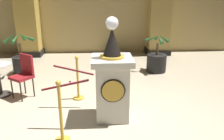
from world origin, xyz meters
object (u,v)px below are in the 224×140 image
at_px(stanchion_near, 78,84).
at_px(stanchion_far, 61,121).
at_px(potted_palm_left, 22,62).
at_px(potted_palm_right, 157,61).
at_px(pedestal_clock, 112,81).
at_px(cafe_chair_red, 24,72).

distance_m(stanchion_near, stanchion_far, 1.56).
bearing_deg(stanchion_far, potted_palm_left, 116.28).
height_order(potted_palm_left, potted_palm_right, potted_palm_left).
distance_m(pedestal_clock, potted_palm_left, 3.64).
relative_size(stanchion_near, potted_palm_left, 0.78).
bearing_deg(potted_palm_right, stanchion_near, -140.39).
distance_m(stanchion_near, potted_palm_left, 2.53).
distance_m(potted_palm_right, cafe_chair_red, 3.75).
xyz_separation_m(pedestal_clock, stanchion_near, (-0.70, 0.84, -0.38)).
distance_m(pedestal_clock, stanchion_near, 1.16).
bearing_deg(potted_palm_right, cafe_chair_red, -154.45).
relative_size(stanchion_near, potted_palm_right, 0.85).
height_order(stanchion_far, cafe_chair_red, stanchion_far).
xyz_separation_m(stanchion_near, stanchion_far, (-0.12, -1.55, 0.02)).
distance_m(stanchion_near, potted_palm_right, 2.83).
xyz_separation_m(potted_palm_right, cafe_chair_red, (-3.37, -1.61, 0.25)).
xyz_separation_m(pedestal_clock, stanchion_far, (-0.81, -0.71, -0.37)).
bearing_deg(cafe_chair_red, stanchion_far, -58.50).
relative_size(stanchion_far, potted_palm_left, 0.81).
height_order(stanchion_near, cafe_chair_red, stanchion_near).
relative_size(stanchion_far, cafe_chair_red, 1.06).
bearing_deg(potted_palm_right, pedestal_clock, -119.28).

